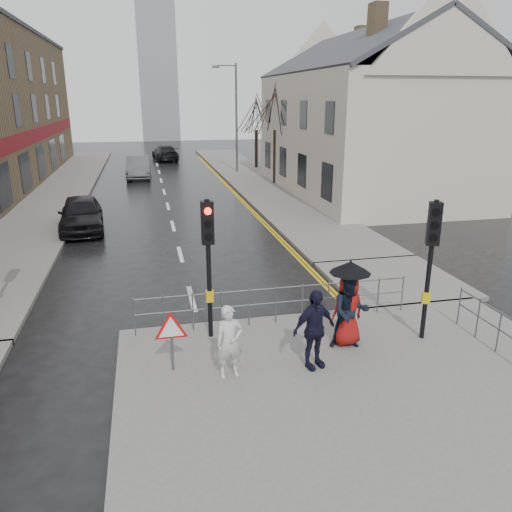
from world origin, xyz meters
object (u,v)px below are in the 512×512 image
car_mid (139,167)px  car_parked (81,214)px  pedestrian_a (229,342)px  pedestrian_b (350,312)px  pedestrian_with_umbrella (348,300)px  pedestrian_d (314,329)px

car_mid → car_parked: bearing=-97.6°
pedestrian_a → car_mid: bearing=86.2°
pedestrian_b → car_parked: 14.93m
pedestrian_with_umbrella → pedestrian_d: 1.42m
pedestrian_b → pedestrian_d: (-1.10, -0.68, -0.01)m
pedestrian_with_umbrella → car_mid: 28.45m
pedestrian_d → car_mid: size_ratio=0.37×
pedestrian_with_umbrella → car_parked: pedestrian_with_umbrella is taller
pedestrian_d → car_mid: bearing=80.2°
car_parked → car_mid: size_ratio=0.95×
pedestrian_with_umbrella → pedestrian_b: bearing=-96.6°
pedestrian_a → pedestrian_d: size_ratio=0.89×
pedestrian_with_umbrella → car_parked: (-7.28, 12.88, -0.49)m
pedestrian_a → pedestrian_with_umbrella: (2.94, 0.82, 0.34)m
pedestrian_a → car_mid: size_ratio=0.33×
car_parked → car_mid: 15.35m
pedestrian_b → car_mid: 28.60m
pedestrian_d → pedestrian_b: bearing=14.6°
pedestrian_a → pedestrian_d: bearing=-8.2°
pedestrian_d → pedestrian_with_umbrella: bearing=19.9°
pedestrian_with_umbrella → car_mid: size_ratio=0.43×
pedestrian_b → car_mid: size_ratio=0.37×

